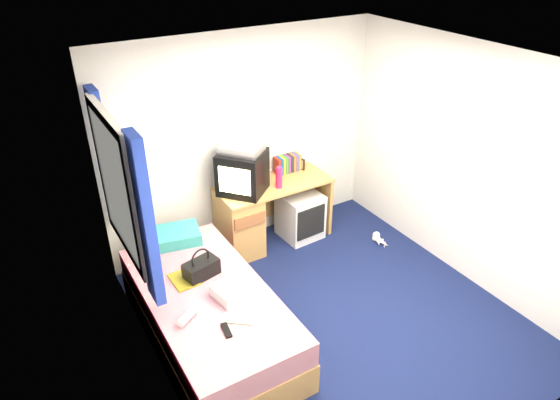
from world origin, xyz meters
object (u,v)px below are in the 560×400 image
pillow (171,237)px  picture_frame (301,164)px  storage_cube (300,215)px  magazine (184,280)px  desk (252,216)px  aerosol_can (268,177)px  bed (209,316)px  crt_tv (242,172)px  pink_water_bottle (279,178)px  colour_swatch_fan (238,321)px  vcr (242,148)px  white_heels (380,241)px  water_bottle (187,316)px  remote_control (226,330)px  towel (233,290)px  handbag (201,268)px

pillow → picture_frame: bearing=11.5°
storage_cube → magazine: bearing=-159.3°
desk → aerosol_can: size_ratio=7.16×
bed → magazine: (-0.11, 0.25, 0.28)m
crt_tv → pink_water_bottle: crt_tv is taller
pillow → colour_swatch_fan: size_ratio=2.50×
desk → vcr: bearing=177.7°
vcr → white_heels: size_ratio=1.52×
vcr → colour_swatch_fan: vcr is taller
picture_frame → aerosol_can: bearing=178.4°
storage_cube → aerosol_can: 0.68m
vcr → bed: bearing=-78.9°
picture_frame → colour_swatch_fan: bearing=-151.6°
crt_tv → water_bottle: 1.84m
storage_cube → colour_swatch_fan: size_ratio=2.52×
desk → vcr: 0.85m
magazine → remote_control: size_ratio=1.75×
picture_frame → water_bottle: (-2.03, -1.47, -0.24)m
pillow → storage_cube: (1.60, 0.12, -0.32)m
pink_water_bottle → towel: size_ratio=0.75×
picture_frame → towel: size_ratio=0.46×
picture_frame → desk: bearing=173.9°
desk → magazine: 1.43m
water_bottle → colour_swatch_fan: bearing=-34.2°
vcr → remote_control: bearing=-70.3°
crt_tv → magazine: crt_tv is taller
pink_water_bottle → towel: 1.62m
towel → magazine: size_ratio=1.09×
magazine → white_heels: magazine is taller
magazine → white_heels: bearing=2.7°
pillow → aerosol_can: aerosol_can is taller
pillow → water_bottle: size_ratio=2.75×
desk → handbag: bearing=-138.2°
white_heels → crt_tv: bearing=152.1°
handbag → remote_control: (-0.11, -0.74, -0.07)m
storage_cube → crt_tv: (-0.69, 0.10, 0.70)m
white_heels → picture_frame: bearing=122.6°
remote_control → storage_cube: bearing=50.4°
vcr → pink_water_bottle: bearing=32.6°
desk → vcr: size_ratio=3.06×
bed → pink_water_bottle: (1.31, 0.98, 0.60)m
storage_cube → aerosol_can: aerosol_can is taller
picture_frame → handbag: bearing=-166.2°
magazine → water_bottle: size_ratio=1.40×
bed → aerosol_can: (1.24, 1.10, 0.57)m
storage_cube → handbag: size_ratio=1.64×
crt_tv → vcr: 0.27m
towel → pink_water_bottle: bearing=44.9°
vcr → white_heels: (1.39, -0.74, -1.21)m
bed → storage_cube: 1.90m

